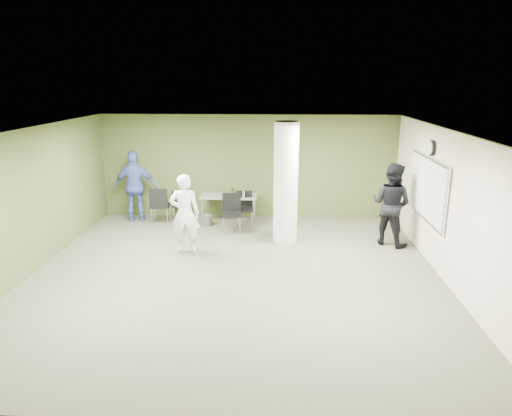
# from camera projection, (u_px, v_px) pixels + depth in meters

# --- Properties ---
(floor) EXTENTS (8.00, 8.00, 0.00)m
(floor) POSITION_uv_depth(u_px,v_px,m) (235.00, 275.00, 8.93)
(floor) COLOR #4E4F3E
(floor) RESTS_ON ground
(ceiling) EXTENTS (8.00, 8.00, 0.00)m
(ceiling) POSITION_uv_depth(u_px,v_px,m) (233.00, 131.00, 8.16)
(ceiling) COLOR white
(ceiling) RESTS_ON wall_back
(wall_back) EXTENTS (8.00, 2.80, 0.02)m
(wall_back) POSITION_uv_depth(u_px,v_px,m) (248.00, 167.00, 12.39)
(wall_back) COLOR #4A5729
(wall_back) RESTS_ON floor
(wall_left) EXTENTS (0.02, 8.00, 2.80)m
(wall_left) POSITION_uv_depth(u_px,v_px,m) (26.00, 203.00, 8.74)
(wall_left) COLOR #4A5729
(wall_left) RESTS_ON floor
(wall_right_cream) EXTENTS (0.02, 8.00, 2.80)m
(wall_right_cream) POSITION_uv_depth(u_px,v_px,m) (451.00, 209.00, 8.35)
(wall_right_cream) COLOR beige
(wall_right_cream) RESTS_ON floor
(column) EXTENTS (0.56, 0.56, 2.80)m
(column) POSITION_uv_depth(u_px,v_px,m) (286.00, 183.00, 10.42)
(column) COLOR silver
(column) RESTS_ON floor
(whiteboard) EXTENTS (0.05, 2.30, 1.30)m
(whiteboard) POSITION_uv_depth(u_px,v_px,m) (427.00, 189.00, 9.48)
(whiteboard) COLOR silver
(whiteboard) RESTS_ON wall_right_cream
(wall_clock) EXTENTS (0.06, 0.32, 0.32)m
(wall_clock) POSITION_uv_depth(u_px,v_px,m) (431.00, 148.00, 9.25)
(wall_clock) COLOR black
(wall_clock) RESTS_ON wall_right_cream
(folding_table) EXTENTS (1.50, 0.67, 0.96)m
(folding_table) POSITION_uv_depth(u_px,v_px,m) (229.00, 197.00, 12.14)
(folding_table) COLOR gray
(folding_table) RESTS_ON floor
(wastebasket) EXTENTS (0.25, 0.25, 0.29)m
(wastebasket) POSITION_uv_depth(u_px,v_px,m) (207.00, 220.00, 11.92)
(wastebasket) COLOR #4C4C4C
(wastebasket) RESTS_ON floor
(chair_back_left) EXTENTS (0.52, 0.52, 0.99)m
(chair_back_left) POSITION_uv_depth(u_px,v_px,m) (160.00, 203.00, 11.92)
(chair_back_left) COLOR black
(chair_back_left) RESTS_ON floor
(chair_back_right) EXTENTS (0.49, 0.49, 0.84)m
(chair_back_right) POSITION_uv_depth(u_px,v_px,m) (180.00, 202.00, 12.32)
(chair_back_right) COLOR black
(chair_back_right) RESTS_ON floor
(chair_table_left) EXTENTS (0.52, 0.52, 0.96)m
(chair_table_left) POSITION_uv_depth(u_px,v_px,m) (232.00, 209.00, 11.37)
(chair_table_left) COLOR black
(chair_table_left) RESTS_ON floor
(chair_table_right) EXTENTS (0.48, 0.48, 0.89)m
(chair_table_right) POSITION_uv_depth(u_px,v_px,m) (244.00, 206.00, 11.90)
(chair_table_right) COLOR black
(chair_table_right) RESTS_ON floor
(woman_white) EXTENTS (0.69, 0.49, 1.75)m
(woman_white) POSITION_uv_depth(u_px,v_px,m) (185.00, 214.00, 9.91)
(woman_white) COLOR white
(woman_white) RESTS_ON floor
(man_black) EXTENTS (1.17, 1.14, 1.91)m
(man_black) POSITION_uv_depth(u_px,v_px,m) (391.00, 204.00, 10.36)
(man_black) COLOR black
(man_black) RESTS_ON floor
(man_blue) EXTENTS (1.15, 0.57, 1.90)m
(man_blue) POSITION_uv_depth(u_px,v_px,m) (135.00, 187.00, 12.08)
(man_blue) COLOR #465AAF
(man_blue) RESTS_ON floor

